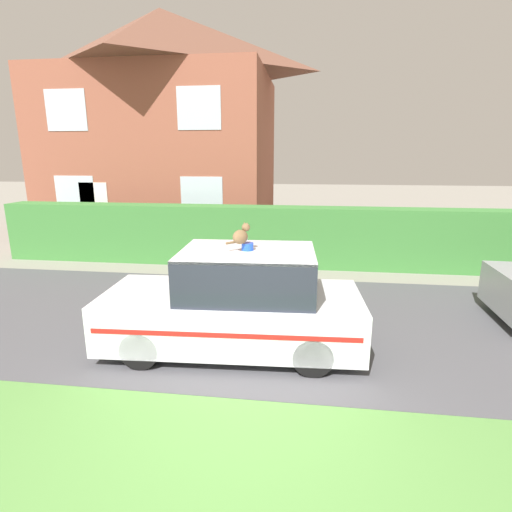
{
  "coord_description": "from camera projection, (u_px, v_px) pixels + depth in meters",
  "views": [
    {
      "loc": [
        0.68,
        -3.74,
        2.98
      ],
      "look_at": [
        -0.32,
        3.84,
        1.05
      ],
      "focal_mm": 28.0,
      "sensor_mm": 36.0,
      "label": 1
    }
  ],
  "objects": [
    {
      "name": "police_car",
      "position": [
        236.0,
        304.0,
        6.17
      ],
      "size": [
        4.02,
        1.84,
        1.71
      ],
      "rotation": [
        0.0,
        0.0,
        3.19
      ],
      "color": "black",
      "rests_on": "road_strip"
    },
    {
      "name": "house_left",
      "position": [
        165.0,
        123.0,
        15.72
      ],
      "size": [
        8.49,
        6.5,
        8.29
      ],
      "color": "#93513D",
      "rests_on": "ground"
    },
    {
      "name": "road_strip",
      "position": [
        268.0,
        319.0,
        7.45
      ],
      "size": [
        28.0,
        5.09,
        0.01
      ],
      "primitive_type": "cube",
      "color": "#4C4C51",
      "rests_on": "ground"
    },
    {
      "name": "lawn_verge",
      "position": [
        226.0,
        483.0,
        3.72
      ],
      "size": [
        28.0,
        2.66,
        0.01
      ],
      "primitive_type": "cube",
      "color": "#568C42",
      "rests_on": "ground"
    },
    {
      "name": "cat",
      "position": [
        241.0,
        235.0,
        5.82
      ],
      "size": [
        0.35,
        0.29,
        0.31
      ],
      "rotation": [
        0.0,
        0.0,
        0.81
      ],
      "color": "brown",
      "rests_on": "police_car"
    },
    {
      "name": "ground_plane",
      "position": [
        239.0,
        433.0,
        4.41
      ],
      "size": [
        80.0,
        80.0,
        0.0
      ],
      "primitive_type": "plane",
      "color": "gray"
    },
    {
      "name": "garden_hedge",
      "position": [
        266.0,
        236.0,
        11.04
      ],
      "size": [
        15.06,
        0.79,
        1.63
      ],
      "primitive_type": "cube",
      "color": "#3D7F38",
      "rests_on": "ground"
    }
  ]
}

